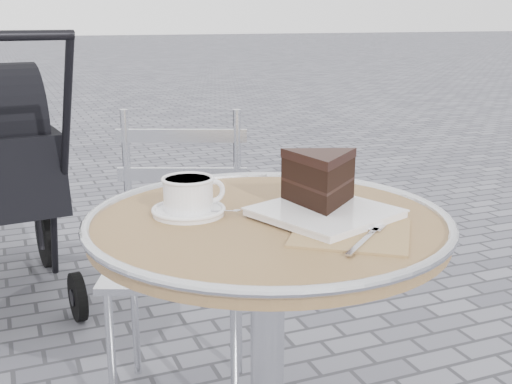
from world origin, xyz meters
name	(u,v)px	position (x,y,z in m)	size (l,w,h in m)	color
cafe_table	(268,295)	(0.00, 0.00, 0.57)	(0.72, 0.72, 0.74)	silver
cappuccino_set	(189,198)	(-0.13, 0.08, 0.76)	(0.16, 0.14, 0.07)	white
cake_plate_set	(323,186)	(0.11, -0.02, 0.79)	(0.29, 0.39, 0.12)	#A07C58
bistro_chair	(181,225)	(-0.01, 0.62, 0.53)	(0.50, 0.50, 0.85)	silver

